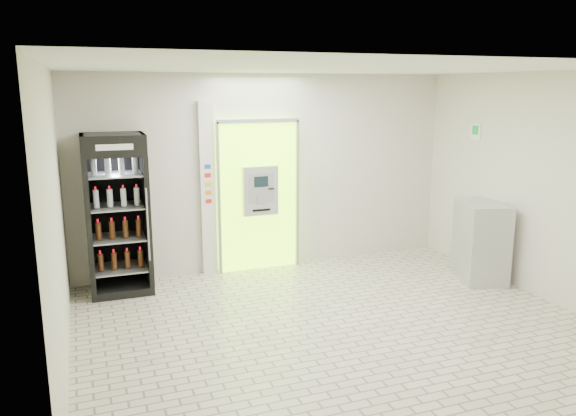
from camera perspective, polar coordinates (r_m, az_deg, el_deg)
ground at (r=6.91m, az=4.88°, el=-11.72°), size 6.00×6.00×0.00m
room_shell at (r=6.39m, az=5.17°, el=3.55°), size 6.00×6.00×6.00m
atm_assembly at (r=8.65m, az=-3.05°, el=1.36°), size 1.30×0.24×2.33m
pillar at (r=8.46m, az=-8.18°, el=1.90°), size 0.22×0.11×2.60m
beverage_cooler at (r=8.03m, az=-16.94°, el=-0.89°), size 0.83×0.78×2.19m
steel_cabinet at (r=8.73m, az=19.01°, el=-3.20°), size 0.84×1.01×1.16m
exit_sign at (r=9.14m, az=18.53°, el=7.35°), size 0.02×0.22×0.26m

